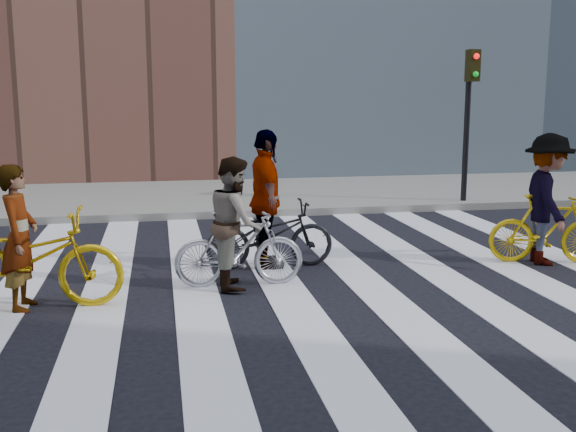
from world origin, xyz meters
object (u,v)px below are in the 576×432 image
object	(u,v)px
rider_left	(19,238)
bike_yellow_right	(548,229)
bike_silver_mid	(239,249)
rider_right	(547,199)
rider_rear	(266,200)
bike_yellow_left	(25,260)
rider_mid	(235,223)
bike_dark_rear	(270,235)
traffic_signal	(470,101)

from	to	relation	value
rider_left	bike_yellow_right	bearing A→B (deg)	-79.89
bike_silver_mid	rider_right	bearing A→B (deg)	-83.92
rider_rear	rider_right	bearing A→B (deg)	-98.36
bike_yellow_left	rider_left	bearing A→B (deg)	93.67
rider_mid	bike_dark_rear	bearing A→B (deg)	-32.38
bike_silver_mid	bike_yellow_right	size ratio (longest dim) A/B	0.98
bike_yellow_right	rider_rear	distance (m)	4.09
bike_yellow_left	rider_left	size ratio (longest dim) A/B	1.31
bike_yellow_left	bike_dark_rear	distance (m)	3.29
bike_dark_rear	bike_yellow_left	bearing A→B (deg)	112.44
bike_silver_mid	rider_right	xyz separation A→B (m)	(4.46, 0.36, 0.45)
bike_dark_rear	rider_mid	world-z (taller)	rider_mid
rider_rear	bike_yellow_right	bearing A→B (deg)	-98.27
rider_left	rider_mid	distance (m)	2.52
bike_silver_mid	rider_mid	world-z (taller)	rider_mid
traffic_signal	rider_mid	distance (m)	7.66
traffic_signal	rider_rear	distance (m)	6.67
traffic_signal	rider_left	distance (m)	9.84
traffic_signal	rider_rear	xyz separation A→B (m)	(-5.00, -4.22, -1.31)
bike_silver_mid	rider_right	world-z (taller)	rider_right
rider_right	rider_left	bearing A→B (deg)	112.10
bike_silver_mid	bike_dark_rear	world-z (taller)	bike_silver_mid
bike_yellow_left	rider_rear	bearing A→B (deg)	-62.52
bike_silver_mid	rider_left	size ratio (longest dim) A/B	0.99
rider_right	traffic_signal	bearing A→B (deg)	3.40
bike_silver_mid	traffic_signal	bearing A→B (deg)	-45.63
rider_left	bike_yellow_left	bearing A→B (deg)	-86.33
bike_yellow_left	rider_mid	distance (m)	2.48
traffic_signal	rider_rear	bearing A→B (deg)	-139.83
bike_dark_rear	rider_right	bearing A→B (deg)	-98.45
bike_yellow_left	bike_dark_rear	bearing A→B (deg)	-62.87
traffic_signal	bike_dark_rear	bearing A→B (deg)	-139.55
rider_mid	bike_yellow_left	bearing A→B (deg)	101.75
bike_yellow_left	bike_dark_rear	world-z (taller)	bike_yellow_left
bike_yellow_left	bike_dark_rear	size ratio (longest dim) A/B	1.20
rider_mid	bike_yellow_right	bearing A→B (deg)	-84.02
traffic_signal	rider_rear	size ratio (longest dim) A/B	1.71
bike_dark_rear	bike_yellow_right	bearing A→B (deg)	-98.36
traffic_signal	rider_right	bearing A→B (deg)	-102.21
bike_dark_rear	rider_mid	size ratio (longest dim) A/B	1.09
bike_dark_rear	rider_rear	size ratio (longest dim) A/B	0.93
bike_yellow_right	rider_rear	world-z (taller)	rider_rear
bike_yellow_right	bike_dark_rear	xyz separation A→B (m)	(-3.98, 0.51, -0.03)
bike_yellow_left	rider_mid	world-z (taller)	rider_mid
bike_dark_rear	rider_right	world-z (taller)	rider_right
rider_mid	traffic_signal	bearing A→B (deg)	-45.89
traffic_signal	bike_yellow_right	xyz separation A→B (m)	(-0.97, -4.73, -1.78)
traffic_signal	bike_yellow_right	world-z (taller)	traffic_signal
traffic_signal	rider_left	bearing A→B (deg)	-145.40
bike_silver_mid	bike_dark_rear	bearing A→B (deg)	-30.05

